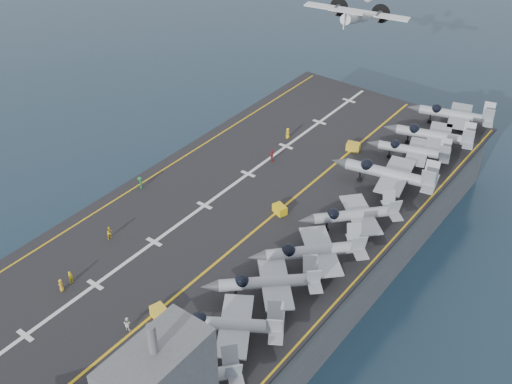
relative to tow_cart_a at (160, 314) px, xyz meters
The scene contains 27 objects.
ground 22.54m from the tow_cart_a, 101.75° to the left, with size 500.00×500.00×0.00m, color #142135.
hull 20.54m from the tow_cart_a, 101.75° to the left, with size 36.00×90.00×10.00m, color #56595E.
flight_deck 19.64m from the tow_cart_a, 101.75° to the left, with size 38.00×92.00×0.40m, color black.
foul_line 19.25m from the tow_cart_a, 92.97° to the left, with size 0.35×90.00×0.02m, color gold.
landing_centerline 21.66m from the tow_cart_a, 117.49° to the left, with size 0.50×90.00×0.02m, color silver.
deck_edge_port 28.47m from the tow_cart_a, 137.54° to the left, with size 0.25×90.00×0.02m, color gold.
deck_edge_stbd 24.08m from the tow_cart_a, 52.94° to the left, with size 0.25×90.00×0.02m, color gold.
fighter_jet_1 11.10m from the tow_cart_a, 33.54° to the right, with size 15.41×15.89×4.62m, color #8E969C, non-canonical shape.
fighter_jet_2 8.51m from the tow_cart_a, 15.18° to the left, with size 16.64×15.19×4.81m, color #8E959E, non-canonical shape.
fighter_jet_3 12.77m from the tow_cart_a, 52.58° to the left, with size 16.36×16.11×4.79m, color gray, non-canonical shape.
fighter_jet_4 19.99m from the tow_cart_a, 63.26° to the left, with size 16.92×17.02×5.00m, color gray, non-canonical shape.
fighter_jet_5 28.89m from the tow_cart_a, 71.41° to the left, with size 15.84×16.11×4.71m, color gray, non-canonical shape.
fighter_jet_6 39.40m from the tow_cart_a, 77.53° to the left, with size 17.24×13.30×5.35m, color gray, non-canonical shape.
fighter_jet_7 47.78m from the tow_cart_a, 80.23° to the left, with size 14.63×11.86×4.40m, color #98A3AA, non-canonical shape.
fighter_jet_8 53.60m from the tow_cart_a, 80.49° to the left, with size 16.19×13.02×4.90m, color gray, non-canonical shape.
tow_cart_a is the anchor object (origin of this frame).
tow_cart_b 24.15m from the tow_cart_a, 91.47° to the left, with size 2.29×1.90×1.18m, color yellow, non-canonical shape.
tow_cart_c 44.71m from the tow_cart_a, 91.11° to the left, with size 2.38×1.86×1.26m, color gold, non-canonical shape.
crew_0 12.96m from the tow_cart_a, 163.17° to the right, with size 1.21×1.14×1.68m, color gold.
crew_1 12.77m from the tow_cart_a, behind, with size 0.77×1.07×1.68m, color yellow.
crew_2 16.43m from the tow_cart_a, 157.09° to the left, with size 0.81×1.14×1.79m, color yellow.
crew_3 26.39m from the tow_cart_a, 140.06° to the left, with size 1.34×1.30×1.88m, color #1B7C2E.
crew_4 35.51m from the tow_cart_a, 105.12° to the left, with size 1.42×1.48×2.07m, color #A32125.
crew_5 43.00m from the tow_cart_a, 105.17° to the left, with size 0.87×1.19×1.86m, color yellow.
crew_7 3.79m from the tow_cart_a, 116.64° to the right, with size 1.17×0.90×1.76m, color white.
transport_plane 71.91m from the tow_cart_a, 102.67° to the left, with size 22.17×17.17×4.71m, color silver, non-canonical shape.
fighter_jet_9 62.00m from the tow_cart_a, 81.79° to the left, with size 16.19×13.02×4.90m, color gray, non-canonical shape.
Camera 1 is at (43.09, -53.38, 63.46)m, focal length 45.00 mm.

